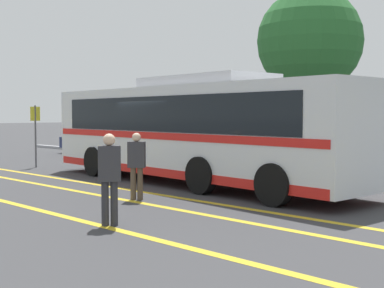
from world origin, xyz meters
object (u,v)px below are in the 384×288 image
Objects in this scene: parked_car_0 at (96,141)px; tree_0 at (310,41)px; transit_bus at (192,129)px; pedestrian_0 at (109,173)px; bus_stop_sign at (35,128)px; pedestrian_1 at (137,162)px; parked_car_1 at (185,146)px.

tree_0 reaches higher than parked_car_0.
pedestrian_0 is (3.25, -5.46, -0.67)m from transit_bus.
pedestrian_1 is at bearing -99.71° from bus_stop_sign.
parked_car_1 is at bearing 89.23° from pedestrian_1.
parked_car_0 is 2.66× the size of pedestrian_1.
parked_car_1 is 7.98m from tree_0.
pedestrian_1 is at bearing 75.40° from pedestrian_0.
parked_car_0 is (-12.00, 4.84, -0.96)m from transit_bus.
pedestrian_1 is (-2.04, 2.31, -0.06)m from pedestrian_0.
tree_0 is (9.28, 5.75, 4.85)m from parked_car_0.
transit_bus is 2.48× the size of parked_car_1.
transit_bus is 3.46m from pedestrian_1.
pedestrian_1 is at bearing -154.69° from transit_bus.
pedestrian_0 is at bearing -69.60° from tree_0.
pedestrian_0 is 12.10m from bus_stop_sign.
tree_0 reaches higher than pedestrian_1.
pedestrian_0 is (8.42, -10.19, 0.25)m from parked_car_1.
transit_bus is 7.06m from parked_car_1.
parked_car_0 is 18.41m from pedestrian_0.
parked_car_0 is 11.95m from tree_0.
pedestrian_1 reaches higher than parked_car_0.
transit_bus is at bearing 71.27° from pedestrian_1.
pedestrian_0 reaches higher than pedestrian_1.
bus_stop_sign reaches higher than parked_car_1.
pedestrian_1 is 9.45m from bus_stop_sign.
parked_car_0 is 15.45m from pedestrian_1.
pedestrian_0 is 3.08m from pedestrian_1.
pedestrian_0 is at bearing -88.34° from pedestrian_1.
parked_car_1 is at bearing -112.70° from tree_0.
pedestrian_1 is (1.22, -3.16, -0.73)m from transit_bus.
tree_0 is at bearing 160.75° from parked_car_1.
pedestrian_0 is at bearing -123.06° from parked_car_0.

